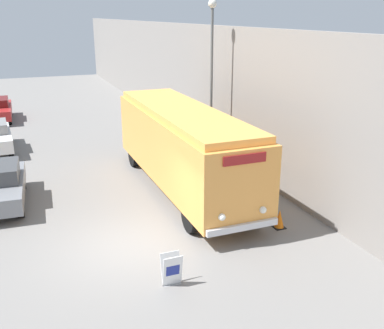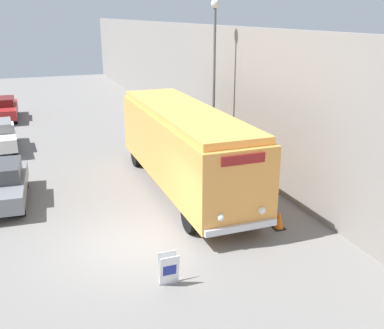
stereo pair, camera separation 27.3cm
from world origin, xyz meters
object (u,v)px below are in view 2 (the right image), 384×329
Objects in this scene: streetlamp at (214,63)px; traffic_cone at (279,220)px; sign_board at (169,270)px; parked_car_near at (0,184)px; parked_car_far at (2,109)px; vintage_bus at (184,145)px.

streetlamp is 11.38× the size of traffic_cone.
parked_car_near reaches higher than sign_board.
sign_board is 1.36× the size of traffic_cone.
parked_car_far is at bearing 101.37° from sign_board.
parked_car_near reaches higher than parked_car_far.
parked_car_near is (-6.65, 1.08, -1.08)m from vintage_bus.
parked_car_near is 6.72× the size of traffic_cone.
traffic_cone is at bearing -68.52° from vintage_bus.
parked_car_near is at bearing 170.76° from vintage_bus.
vintage_bus is 4.83m from traffic_cone.
streetlamp is at bearing -53.42° from parked_car_far.
vintage_bus is 17.08m from parked_car_far.
parked_car_near is at bearing -170.51° from streetlamp.
traffic_cone is (-0.63, -6.85, -4.24)m from streetlamp.
streetlamp is (4.89, 8.57, 4.13)m from sign_board.
streetlamp reaches higher than vintage_bus.
sign_board is (-2.58, -5.99, -1.41)m from vintage_bus.
vintage_bus is 4.41m from streetlamp.
sign_board reaches higher than traffic_cone.
parked_car_far is at bearing 94.53° from parked_car_near.
parked_car_far is at bearing 125.37° from streetlamp.
vintage_bus reaches higher than traffic_cone.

